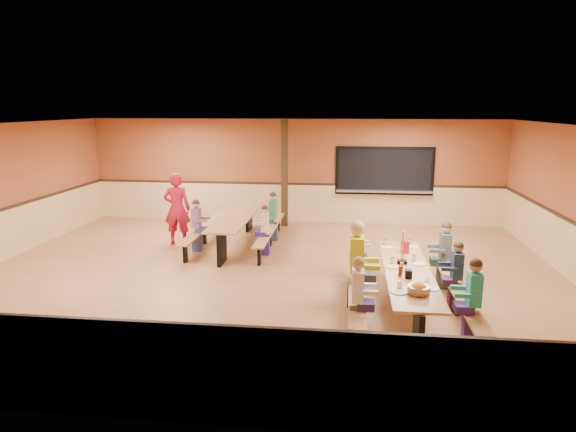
# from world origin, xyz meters

# --- Properties ---
(ground) EXTENTS (12.00, 12.00, 0.00)m
(ground) POSITION_xyz_m (0.00, 0.00, 0.00)
(ground) COLOR #965F38
(ground) RESTS_ON ground
(room_envelope) EXTENTS (12.04, 10.04, 3.02)m
(room_envelope) POSITION_xyz_m (0.00, 0.00, 0.69)
(room_envelope) COLOR #964F2B
(room_envelope) RESTS_ON ground
(kitchen_pass_through) EXTENTS (2.78, 0.28, 1.38)m
(kitchen_pass_through) POSITION_xyz_m (2.60, 4.96, 1.49)
(kitchen_pass_through) COLOR black
(kitchen_pass_through) RESTS_ON ground
(structural_post) EXTENTS (0.18, 0.18, 3.00)m
(structural_post) POSITION_xyz_m (-0.20, 4.40, 1.50)
(structural_post) COLOR #2F200F
(structural_post) RESTS_ON ground
(cafeteria_table_main) EXTENTS (1.91, 3.70, 0.74)m
(cafeteria_table_main) POSITION_xyz_m (2.58, -1.58, 0.53)
(cafeteria_table_main) COLOR #AA7743
(cafeteria_table_main) RESTS_ON ground
(cafeteria_table_second) EXTENTS (1.91, 3.70, 0.74)m
(cafeteria_table_second) POSITION_xyz_m (-1.11, 2.23, 0.53)
(cafeteria_table_second) COLOR #AA7743
(cafeteria_table_second) RESTS_ON ground
(seated_child_white_left) EXTENTS (0.37, 0.31, 1.22)m
(seated_child_white_left) POSITION_xyz_m (1.75, -2.64, 0.61)
(seated_child_white_left) COLOR white
(seated_child_white_left) RESTS_ON ground
(seated_adult_yellow) EXTENTS (0.50, 0.41, 1.47)m
(seated_adult_yellow) POSITION_xyz_m (1.75, -1.40, 0.73)
(seated_adult_yellow) COLOR #CCC311
(seated_adult_yellow) RESTS_ON ground
(seated_child_grey_left) EXTENTS (0.34, 0.27, 1.14)m
(seated_child_grey_left) POSITION_xyz_m (1.75, -0.12, 0.57)
(seated_child_grey_left) COLOR silver
(seated_child_grey_left) RESTS_ON ground
(seated_child_teal_right) EXTENTS (0.38, 0.31, 1.24)m
(seated_child_teal_right) POSITION_xyz_m (3.40, -2.59, 0.62)
(seated_child_teal_right) COLOR #2AAFA2
(seated_child_teal_right) RESTS_ON ground
(seated_child_navy_right) EXTENTS (0.36, 0.29, 1.18)m
(seated_child_navy_right) POSITION_xyz_m (3.40, -1.41, 0.59)
(seated_child_navy_right) COLOR #1C2E4C
(seated_child_navy_right) RESTS_ON ground
(seated_child_char_right) EXTENTS (0.39, 0.32, 1.25)m
(seated_child_char_right) POSITION_xyz_m (3.40, -0.32, 0.63)
(seated_child_char_right) COLOR #4B5054
(seated_child_char_right) RESTS_ON ground
(seated_child_purple_sec) EXTENTS (0.37, 0.30, 1.21)m
(seated_child_purple_sec) POSITION_xyz_m (-1.94, 1.60, 0.60)
(seated_child_purple_sec) COLOR #7A507A
(seated_child_purple_sec) RESTS_ON ground
(seated_child_green_sec) EXTENTS (0.38, 0.31, 1.23)m
(seated_child_green_sec) POSITION_xyz_m (-0.29, 2.76, 0.61)
(seated_child_green_sec) COLOR #3F834B
(seated_child_green_sec) RESTS_ON ground
(seated_child_tan_sec) EXTENTS (0.34, 0.28, 1.14)m
(seated_child_tan_sec) POSITION_xyz_m (-0.29, 1.46, 0.57)
(seated_child_tan_sec) COLOR beige
(seated_child_tan_sec) RESTS_ON ground
(standing_woman) EXTENTS (0.69, 0.49, 1.79)m
(standing_woman) POSITION_xyz_m (-2.58, 2.12, 0.89)
(standing_woman) COLOR #B5142A
(standing_woman) RESTS_ON ground
(punch_pitcher) EXTENTS (0.16, 0.16, 0.22)m
(punch_pitcher) POSITION_xyz_m (2.64, -0.61, 0.85)
(punch_pitcher) COLOR red
(punch_pitcher) RESTS_ON cafeteria_table_main
(chip_bowl) EXTENTS (0.32, 0.32, 0.15)m
(chip_bowl) POSITION_xyz_m (2.61, -2.71, 0.81)
(chip_bowl) COLOR orange
(chip_bowl) RESTS_ON cafeteria_table_main
(napkin_dispenser) EXTENTS (0.10, 0.14, 0.13)m
(napkin_dispenser) POSITION_xyz_m (2.55, -2.01, 0.80)
(napkin_dispenser) COLOR black
(napkin_dispenser) RESTS_ON cafeteria_table_main
(condiment_mustard) EXTENTS (0.06, 0.06, 0.17)m
(condiment_mustard) POSITION_xyz_m (2.47, -1.76, 0.82)
(condiment_mustard) COLOR yellow
(condiment_mustard) RESTS_ON cafeteria_table_main
(condiment_ketchup) EXTENTS (0.06, 0.06, 0.17)m
(condiment_ketchup) POSITION_xyz_m (2.42, -1.95, 0.82)
(condiment_ketchup) COLOR #B2140F
(condiment_ketchup) RESTS_ON cafeteria_table_main
(table_paddle) EXTENTS (0.16, 0.16, 0.56)m
(table_paddle) POSITION_xyz_m (2.52, -1.26, 0.88)
(table_paddle) COLOR black
(table_paddle) RESTS_ON cafeteria_table_main
(place_settings) EXTENTS (0.65, 3.30, 0.11)m
(place_settings) POSITION_xyz_m (2.58, -1.58, 0.80)
(place_settings) COLOR beige
(place_settings) RESTS_ON cafeteria_table_main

